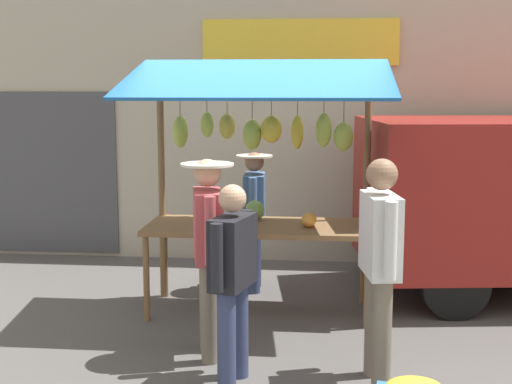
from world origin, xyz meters
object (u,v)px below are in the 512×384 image
at_px(market_stall, 260,155).
at_px(shopper_with_ponytail, 380,254).
at_px(shopper_in_grey_tee, 208,241).
at_px(vendor_with_sunhat, 254,211).
at_px(shopper_in_striped_shirt, 233,272).

distance_m(market_stall, shopper_with_ponytail, 2.06).
height_order(shopper_with_ponytail, shopper_in_grey_tee, shopper_with_ponytail).
bearing_deg(vendor_with_sunhat, shopper_with_ponytail, 23.74).
relative_size(vendor_with_sunhat, shopper_with_ponytail, 0.89).
xyz_separation_m(shopper_in_striped_shirt, shopper_with_ponytail, (-1.08, -0.11, 0.13)).
bearing_deg(shopper_with_ponytail, shopper_in_striped_shirt, 87.32).
height_order(vendor_with_sunhat, shopper_in_striped_shirt, shopper_in_striped_shirt).
bearing_deg(market_stall, shopper_with_ponytail, 121.91).
height_order(shopper_in_striped_shirt, shopper_with_ponytail, shopper_with_ponytail).
distance_m(shopper_in_striped_shirt, shopper_with_ponytail, 1.10).
bearing_deg(shopper_in_grey_tee, market_stall, -26.25).
distance_m(vendor_with_sunhat, shopper_with_ponytail, 2.64).
relative_size(shopper_in_striped_shirt, shopper_with_ponytail, 0.89).
xyz_separation_m(market_stall, vendor_with_sunhat, (0.13, -0.69, -0.68)).
bearing_deg(shopper_in_grey_tee, vendor_with_sunhat, -17.97).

